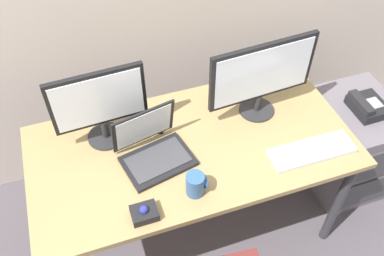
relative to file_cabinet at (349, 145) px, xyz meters
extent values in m
plane|color=#4B454C|center=(-1.03, -0.03, -0.32)|extent=(8.00, 8.00, 0.00)
cube|color=#937B4E|center=(-1.03, -0.03, 0.41)|extent=(1.55, 0.77, 0.03)
cylinder|color=#2D2D33|center=(-0.31, -0.36, 0.04)|extent=(0.05, 0.05, 0.71)
cylinder|color=#2D2D33|center=(-1.75, 0.30, 0.04)|extent=(0.05, 0.05, 0.71)
cylinder|color=#2D2D33|center=(-0.31, 0.30, 0.04)|extent=(0.05, 0.05, 0.71)
cube|color=#5F5A62|center=(0.00, 0.00, 0.00)|extent=(0.42, 0.52, 0.64)
cube|color=#38383D|center=(0.00, -0.26, 0.14)|extent=(0.38, 0.01, 0.22)
cube|color=#38383D|center=(0.00, -0.26, -0.13)|extent=(0.38, 0.01, 0.22)
cube|color=black|center=(0.00, -0.02, 0.35)|extent=(0.17, 0.20, 0.06)
cube|color=black|center=(-0.06, -0.02, 0.39)|extent=(0.05, 0.18, 0.04)
cube|color=gray|center=(0.02, -0.03, 0.38)|extent=(0.07, 0.08, 0.01)
cylinder|color=#262628|center=(-0.64, 0.09, 0.43)|extent=(0.18, 0.18, 0.01)
cylinder|color=#262628|center=(-0.64, 0.09, 0.48)|extent=(0.04, 0.04, 0.09)
cube|color=black|center=(-0.64, 0.09, 0.68)|extent=(0.55, 0.06, 0.31)
cube|color=silver|center=(-0.64, 0.07, 0.68)|extent=(0.50, 0.04, 0.28)
cylinder|color=#262628|center=(-1.41, 0.16, 0.43)|extent=(0.18, 0.18, 0.01)
cylinder|color=#262628|center=(-1.41, 0.16, 0.49)|extent=(0.04, 0.04, 0.10)
cube|color=black|center=(-1.41, 0.16, 0.68)|extent=(0.44, 0.05, 0.29)
cube|color=white|center=(-1.41, 0.14, 0.68)|extent=(0.40, 0.03, 0.26)
cube|color=silver|center=(-0.51, -0.26, 0.44)|extent=(0.41, 0.14, 0.02)
cube|color=white|center=(-0.51, -0.26, 0.45)|extent=(0.38, 0.12, 0.01)
cube|color=black|center=(-1.21, -0.08, 0.44)|extent=(0.35, 0.28, 0.02)
cube|color=#38383D|center=(-1.21, -0.08, 0.45)|extent=(0.30, 0.22, 0.00)
cube|color=black|center=(-1.24, 0.05, 0.55)|extent=(0.31, 0.11, 0.22)
cube|color=silver|center=(-1.24, 0.04, 0.55)|extent=(0.27, 0.09, 0.19)
cube|color=black|center=(-1.34, -0.33, 0.45)|extent=(0.11, 0.09, 0.04)
sphere|color=navy|center=(-1.34, -0.33, 0.47)|extent=(0.04, 0.04, 0.04)
cylinder|color=#2D5386|center=(-1.10, -0.29, 0.48)|extent=(0.08, 0.08, 0.11)
torus|color=#2D5188|center=(-1.06, -0.29, 0.48)|extent=(0.01, 0.07, 0.07)
cube|color=black|center=(-1.15, 0.16, 0.43)|extent=(0.11, 0.16, 0.01)
camera|label=1|loc=(-1.46, -1.27, 1.96)|focal=39.27mm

